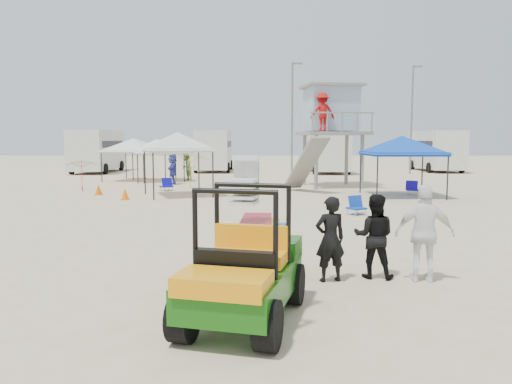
{
  "coord_description": "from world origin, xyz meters",
  "views": [
    {
      "loc": [
        0.54,
        -8.97,
        2.57
      ],
      "look_at": [
        0.5,
        3.0,
        1.3
      ],
      "focal_mm": 35.0,
      "sensor_mm": 36.0,
      "label": 1
    }
  ],
  "objects_px": {
    "surf_trailer": "(247,234)",
    "canopy_blue": "(402,139)",
    "lifeguard_tower": "(331,113)",
    "man_left": "(330,239)",
    "utility_cart": "(242,261)"
  },
  "relations": [
    {
      "from": "lifeguard_tower",
      "to": "canopy_blue",
      "type": "distance_m",
      "value": 5.59
    },
    {
      "from": "utility_cart",
      "to": "canopy_blue",
      "type": "relative_size",
      "value": 0.84
    },
    {
      "from": "utility_cart",
      "to": "lifeguard_tower",
      "type": "relative_size",
      "value": 0.51
    },
    {
      "from": "surf_trailer",
      "to": "lifeguard_tower",
      "type": "xyz_separation_m",
      "value": [
        4.14,
        18.06,
        3.18
      ]
    },
    {
      "from": "surf_trailer",
      "to": "man_left",
      "type": "bearing_deg",
      "value": -11.21
    },
    {
      "from": "surf_trailer",
      "to": "canopy_blue",
      "type": "bearing_deg",
      "value": 63.31
    },
    {
      "from": "canopy_blue",
      "to": "man_left",
      "type": "bearing_deg",
      "value": -110.82
    },
    {
      "from": "man_left",
      "to": "lifeguard_tower",
      "type": "bearing_deg",
      "value": -112.52
    },
    {
      "from": "canopy_blue",
      "to": "lifeguard_tower",
      "type": "bearing_deg",
      "value": 118.01
    },
    {
      "from": "utility_cart",
      "to": "man_left",
      "type": "height_order",
      "value": "utility_cart"
    },
    {
      "from": "surf_trailer",
      "to": "canopy_blue",
      "type": "relative_size",
      "value": 0.71
    },
    {
      "from": "man_left",
      "to": "canopy_blue",
      "type": "height_order",
      "value": "canopy_blue"
    },
    {
      "from": "surf_trailer",
      "to": "man_left",
      "type": "height_order",
      "value": "surf_trailer"
    },
    {
      "from": "lifeguard_tower",
      "to": "canopy_blue",
      "type": "xyz_separation_m",
      "value": [
        2.54,
        -4.77,
        -1.41
      ]
    },
    {
      "from": "lifeguard_tower",
      "to": "canopy_blue",
      "type": "height_order",
      "value": "lifeguard_tower"
    }
  ]
}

